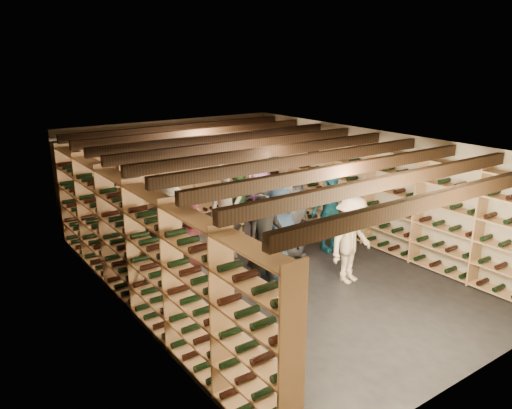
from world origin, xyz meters
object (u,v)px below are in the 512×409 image
Objects in this scene: person_0 at (160,256)px; crate_loose at (194,230)px; crate_stack_right at (282,226)px; person_11 at (260,204)px; person_2 at (270,228)px; person_5 at (191,243)px; person_1 at (265,246)px; person_4 at (330,212)px; person_6 at (277,234)px; person_10 at (238,210)px; crate_stack_left at (230,234)px; person_12 at (293,217)px; person_8 at (268,217)px; person_9 at (173,230)px; person_7 at (226,212)px; person_3 at (352,240)px.

crate_loose is at bearing 36.70° from person_0.
person_11 is (-0.60, -0.00, 0.60)m from crate_stack_right.
person_2 is 1.53m from person_5.
person_1 is 2.41m from person_4.
person_0 reaches higher than crate_stack_right.
person_10 is at bearing 81.68° from person_6.
person_2 is at bearing -85.07° from crate_stack_left.
person_5 is 0.91× the size of person_12.
person_1 is at bearing -113.60° from person_2.
person_9 is (-1.97, 0.26, 0.06)m from person_8.
crate_stack_right is 2.01m from crate_loose.
person_7 reaches higher than person_1.
crate_loose is 0.31× the size of person_9.
person_9 is 0.98× the size of person_12.
crate_stack_left is at bearing 86.40° from person_1.
person_11 reaches higher than person_0.
person_7 is (-0.12, -1.60, 0.86)m from crate_loose.
person_9 is (-1.26, -1.58, 0.73)m from crate_loose.
person_7 is (1.86, 1.00, 0.12)m from person_0.
person_0 reaches higher than person_9.
crate_loose is at bearing 86.87° from person_10.
person_5 is at bearing -102.53° from person_9.
person_6 reaches higher than person_4.
person_4 reaches higher than person_5.
person_1 is 1.74m from person_7.
person_5 is at bearing -139.59° from person_7.
person_7 is (-1.94, 0.87, 0.13)m from person_4.
person_12 reaches higher than person_2.
person_7 is at bearing -133.29° from crate_stack_left.
crate_stack_left is 0.45× the size of person_8.
person_0 reaches higher than person_2.
person_11 is (0.55, 0.00, 0.01)m from person_10.
person_2 is (2.24, 0.08, -0.01)m from person_0.
crate_stack_left is 0.42× the size of person_2.
crate_loose is 0.29× the size of person_11.
person_8 is at bearing 150.17° from person_4.
person_2 is (0.70, 0.79, -0.06)m from person_1.
person_9 is 2.17m from person_11.
person_1 reaches higher than crate_loose.
person_3 is 0.89× the size of person_6.
crate_loose is 0.31× the size of person_2.
person_0 is at bearing -177.89° from person_4.
person_12 is (2.94, 0.27, 0.01)m from person_0.
crate_stack_left is at bearing 145.20° from person_4.
crate_stack_left is 1.51m from person_9.
person_0 is 0.87× the size of person_7.
crate_stack_right is 0.35× the size of person_9.
person_0 is 2.06m from person_6.
person_1 is 1.92m from person_9.
person_3 is at bearing -118.85° from person_4.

